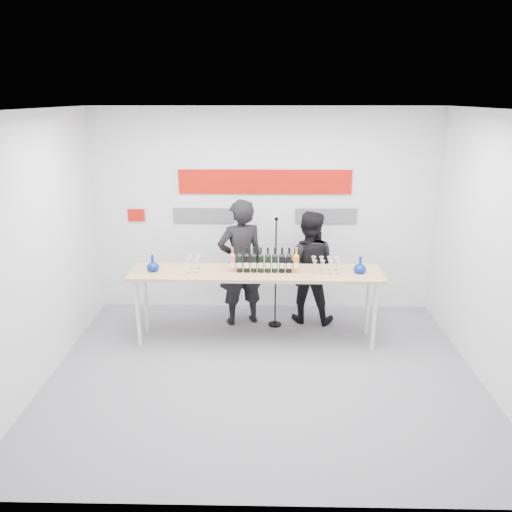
{
  "coord_description": "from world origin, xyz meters",
  "views": [
    {
      "loc": [
        0.02,
        -5.19,
        3.13
      ],
      "look_at": [
        -0.11,
        0.96,
        1.15
      ],
      "focal_mm": 35.0,
      "sensor_mm": 36.0,
      "label": 1
    }
  ],
  "objects_px": {
    "tasting_table": "(256,277)",
    "mic_stand": "(275,294)",
    "presenter_left": "(241,263)",
    "presenter_right": "(308,267)"
  },
  "relations": [
    {
      "from": "presenter_right",
      "to": "presenter_left",
      "type": "bearing_deg",
      "value": 17.33
    },
    {
      "from": "tasting_table",
      "to": "mic_stand",
      "type": "xyz_separation_m",
      "value": [
        0.26,
        0.45,
        -0.41
      ]
    },
    {
      "from": "mic_stand",
      "to": "tasting_table",
      "type": "bearing_deg",
      "value": -111.1
    },
    {
      "from": "presenter_left",
      "to": "mic_stand",
      "type": "relative_size",
      "value": 1.14
    },
    {
      "from": "presenter_left",
      "to": "presenter_right",
      "type": "bearing_deg",
      "value": 165.56
    },
    {
      "from": "tasting_table",
      "to": "presenter_left",
      "type": "distance_m",
      "value": 0.59
    },
    {
      "from": "presenter_left",
      "to": "mic_stand",
      "type": "distance_m",
      "value": 0.65
    },
    {
      "from": "presenter_left",
      "to": "presenter_right",
      "type": "xyz_separation_m",
      "value": [
        0.95,
        0.1,
        -0.09
      ]
    },
    {
      "from": "mic_stand",
      "to": "presenter_left",
      "type": "bearing_deg",
      "value": 177.59
    },
    {
      "from": "presenter_left",
      "to": "presenter_right",
      "type": "relative_size",
      "value": 1.11
    }
  ]
}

